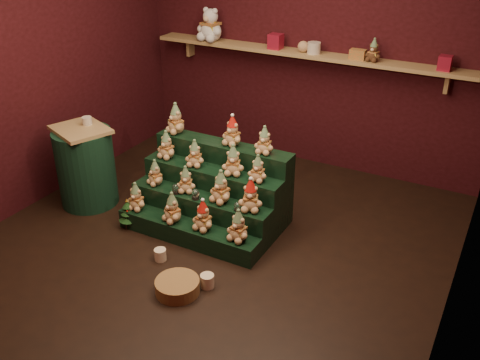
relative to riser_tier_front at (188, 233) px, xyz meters
The scene contains 40 objects.
ground 0.28m from the riser_tier_front, 32.41° to the left, with size 4.00×4.00×0.00m, color black.
back_wall 2.56m from the riser_tier_front, 84.24° to the left, with size 4.00×0.10×2.80m, color black.
front_wall 2.33m from the riser_tier_front, 83.40° to the right, with size 4.00×0.10×2.80m, color black.
left_wall 2.25m from the riser_tier_front, behind, with size 0.10×4.00×2.80m, color black.
back_shelf 2.36m from the riser_tier_front, 83.74° to the left, with size 3.60×0.26×0.24m.
riser_tier_front is the anchor object (origin of this frame).
riser_tier_midfront 0.24m from the riser_tier_front, 90.00° to the left, with size 1.40×0.22×0.36m, color black.
riser_tier_midback 0.48m from the riser_tier_front, 90.00° to the left, with size 1.40×0.22×0.54m, color black.
riser_tier_back 0.71m from the riser_tier_front, 90.00° to the left, with size 1.40×0.22×0.72m, color black.
teddy_0 0.61m from the riser_tier_front, behind, with size 0.19×0.17×0.27m, color tan, non-canonical shape.
teddy_1 0.27m from the riser_tier_front, behind, with size 0.20×0.18×0.28m, color tan, non-canonical shape.
teddy_2 0.29m from the riser_tier_front, ahead, with size 0.20×0.18×0.28m, color tan, non-canonical shape.
teddy_3 0.57m from the riser_tier_front, ahead, with size 0.21×0.19×0.29m, color tan, non-canonical shape.
teddy_4 0.67m from the riser_tier_front, 155.71° to the left, with size 0.18×0.16×0.25m, color tan, non-canonical shape.
teddy_5 0.49m from the riser_tier_front, 123.39° to the left, with size 0.18×0.16×0.25m, color tan, non-canonical shape.
teddy_6 0.53m from the riser_tier_front, 46.24° to the left, with size 0.21×0.19×0.30m, color tan, non-canonical shape.
teddy_7 0.70m from the riser_tier_front, 23.27° to the left, with size 0.21×0.19×0.29m, color tan, non-canonical shape.
teddy_8 0.90m from the riser_tier_front, 138.50° to the left, with size 0.19×0.17×0.27m, color tan, non-canonical shape.
teddy_9 0.74m from the riser_tier_front, 112.02° to the left, with size 0.18×0.16×0.25m, color tan, non-canonical shape.
teddy_10 0.78m from the riser_tier_front, 63.28° to the left, with size 0.20×0.18×0.28m, color tan, non-canonical shape.
teddy_11 0.87m from the riser_tier_front, 42.23° to the left, with size 0.18×0.16×0.25m, color tan, non-canonical shape.
teddy_12 1.16m from the riser_tier_front, 128.87° to the left, with size 0.21×0.19×0.30m, color tan, non-canonical shape.
teddy_13 1.03m from the riser_tier_front, 81.72° to the left, with size 0.20×0.18×0.28m, color tan, non-canonical shape.
teddy_14 1.09m from the riser_tier_front, 55.52° to the left, with size 0.18×0.16×0.25m, color tan, non-canonical shape.
snow_globe_a 0.42m from the riser_tier_front, 144.09° to the left, with size 0.07×0.07×0.09m.
snow_globe_b 0.36m from the riser_tier_front, 91.76° to the left, with size 0.07×0.07×0.10m.
snow_globe_c 0.55m from the riser_tier_front, 20.64° to the left, with size 0.06×0.06×0.08m.
side_table 1.32m from the riser_tier_front, behind, with size 0.66×0.61×0.82m.
table_ornament 1.51m from the riser_tier_front, behind, with size 0.10×0.10×0.08m, color beige.
mini_christmas_tree 0.63m from the riser_tier_front, behind, with size 0.18×0.18×0.31m.
mug_left 0.36m from the riser_tier_front, 98.00° to the right, with size 0.10×0.10×0.10m, color beige.
mug_right 0.69m from the riser_tier_front, 43.44° to the right, with size 0.11×0.11×0.11m, color beige.
wicker_basket 0.72m from the riser_tier_front, 63.10° to the right, with size 0.35×0.35×0.11m, color olive.
white_bear 2.63m from the riser_tier_front, 114.91° to the left, with size 0.33×0.30×0.47m, color white, non-canonical shape.
brown_bear 2.59m from the riser_tier_front, 63.52° to the left, with size 0.16×0.14×0.22m, color #4D2A19, non-canonical shape.
gift_tin_red_a 2.38m from the riser_tier_front, 92.83° to the left, with size 0.14×0.14×0.16m, color maroon.
gift_tin_cream 2.40m from the riser_tier_front, 80.08° to the left, with size 0.14×0.14×0.12m, color beige.
gift_tin_red_b 2.91m from the riser_tier_front, 49.86° to the left, with size 0.12×0.12×0.14m, color maroon.
shelf_plush_ball 2.38m from the riser_tier_front, 83.53° to the left, with size 0.12×0.12×0.12m, color tan.
scarf_gift_box 2.51m from the riser_tier_front, 67.44° to the left, with size 0.16×0.10×0.10m, color #DD541F.
Camera 1 is at (2.14, -3.49, 2.75)m, focal length 40.00 mm.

